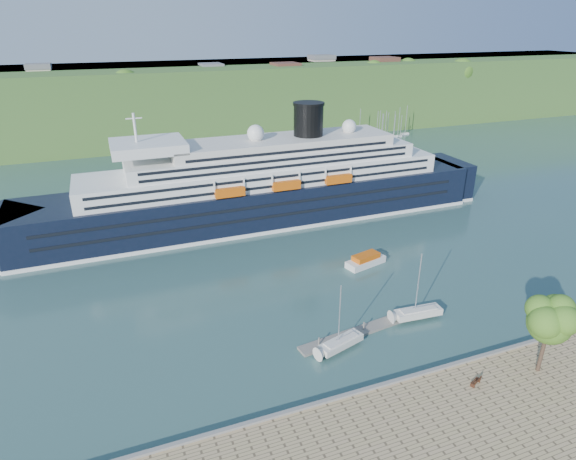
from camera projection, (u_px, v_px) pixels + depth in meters
The scene contains 10 objects.
ground at pixel (409, 383), 55.52m from camera, with size 400.00×400.00×0.00m, color #305653.
far_hillside at pixel (183, 100), 174.75m from camera, with size 400.00×50.00×24.00m, color #305722.
quay_coping at pixel (411, 377), 54.89m from camera, with size 220.00×0.50×0.30m, color slate.
cruise_ship at pixel (257, 166), 95.96m from camera, with size 105.89×15.42×23.78m, color black, non-canonical shape.
park_bench at pixel (476, 381), 53.73m from camera, with size 1.60×0.66×1.02m, color #442413, non-canonical shape.
promenade_tree at pixel (547, 332), 54.01m from camera, with size 6.49×6.49×10.75m, color #325F19, non-canonical shape.
floating_pontoon at pixel (353, 334), 64.01m from camera, with size 16.00×1.96×0.36m, color gray, non-canonical shape.
sailboat_white_near at pixel (342, 319), 59.60m from camera, with size 6.98×1.94×9.02m, color silver, non-canonical shape.
sailboat_white_far at pixel (421, 288), 65.70m from camera, with size 7.55×2.10×9.75m, color silver, non-canonical shape.
tender_launch at pixel (366, 260), 82.06m from camera, with size 7.39×2.53×2.04m, color #CA530B, non-canonical shape.
Camera 1 is at (-28.76, -35.86, 38.45)m, focal length 30.00 mm.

